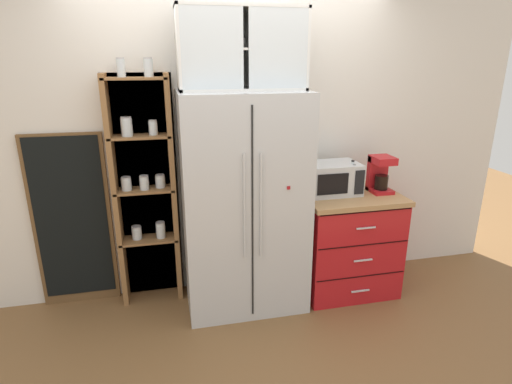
{
  "coord_description": "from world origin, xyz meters",
  "views": [
    {
      "loc": [
        -0.59,
        -2.97,
        1.96
      ],
      "look_at": [
        0.1,
        0.03,
        0.96
      ],
      "focal_mm": 28.71,
      "sensor_mm": 36.0,
      "label": 1
    }
  ],
  "objects_px": {
    "chalkboard_menu": "(73,221)",
    "bottle_clear": "(352,179)",
    "refrigerator": "(244,203)",
    "mug_navy": "(351,189)",
    "mug_charcoal": "(348,186)",
    "coffee_maker": "(380,174)",
    "microwave": "(332,178)",
    "bottle_green": "(353,182)"
  },
  "relations": [
    {
      "from": "mug_charcoal",
      "to": "bottle_clear",
      "type": "height_order",
      "value": "bottle_clear"
    },
    {
      "from": "chalkboard_menu",
      "to": "bottle_clear",
      "type": "bearing_deg",
      "value": -7.64
    },
    {
      "from": "microwave",
      "to": "bottle_clear",
      "type": "distance_m",
      "value": 0.16
    },
    {
      "from": "mug_charcoal",
      "to": "bottle_green",
      "type": "xyz_separation_m",
      "value": [
        -0.0,
        -0.09,
        0.07
      ]
    },
    {
      "from": "refrigerator",
      "to": "bottle_green",
      "type": "distance_m",
      "value": 0.92
    },
    {
      "from": "refrigerator",
      "to": "coffee_maker",
      "type": "xyz_separation_m",
      "value": [
        1.18,
        0.01,
        0.17
      ]
    },
    {
      "from": "refrigerator",
      "to": "chalkboard_menu",
      "type": "bearing_deg",
      "value": 167.57
    },
    {
      "from": "bottle_green",
      "to": "coffee_maker",
      "type": "bearing_deg",
      "value": 11.19
    },
    {
      "from": "bottle_green",
      "to": "mug_navy",
      "type": "bearing_deg",
      "value": 86.79
    },
    {
      "from": "mug_charcoal",
      "to": "chalkboard_menu",
      "type": "height_order",
      "value": "chalkboard_menu"
    },
    {
      "from": "coffee_maker",
      "to": "mug_charcoal",
      "type": "distance_m",
      "value": 0.29
    },
    {
      "from": "coffee_maker",
      "to": "bottle_green",
      "type": "distance_m",
      "value": 0.27
    },
    {
      "from": "mug_navy",
      "to": "bottle_clear",
      "type": "height_order",
      "value": "bottle_clear"
    },
    {
      "from": "microwave",
      "to": "chalkboard_menu",
      "type": "height_order",
      "value": "chalkboard_menu"
    },
    {
      "from": "coffee_maker",
      "to": "bottle_green",
      "type": "height_order",
      "value": "coffee_maker"
    },
    {
      "from": "refrigerator",
      "to": "bottle_clear",
      "type": "bearing_deg",
      "value": -0.41
    },
    {
      "from": "mug_navy",
      "to": "bottle_green",
      "type": "relative_size",
      "value": 0.47
    },
    {
      "from": "mug_charcoal",
      "to": "bottle_clear",
      "type": "relative_size",
      "value": 0.39
    },
    {
      "from": "microwave",
      "to": "mug_charcoal",
      "type": "xyz_separation_m",
      "value": [
        0.15,
        -0.0,
        -0.08
      ]
    },
    {
      "from": "bottle_clear",
      "to": "refrigerator",
      "type": "bearing_deg",
      "value": 179.59
    },
    {
      "from": "refrigerator",
      "to": "bottle_clear",
      "type": "distance_m",
      "value": 0.92
    },
    {
      "from": "coffee_maker",
      "to": "mug_navy",
      "type": "height_order",
      "value": "coffee_maker"
    },
    {
      "from": "refrigerator",
      "to": "chalkboard_menu",
      "type": "relative_size",
      "value": 1.22
    },
    {
      "from": "mug_charcoal",
      "to": "chalkboard_menu",
      "type": "distance_m",
      "value": 2.28
    },
    {
      "from": "mug_navy",
      "to": "chalkboard_menu",
      "type": "bearing_deg",
      "value": 172.26
    },
    {
      "from": "mug_charcoal",
      "to": "coffee_maker",
      "type": "bearing_deg",
      "value": -8.61
    },
    {
      "from": "coffee_maker",
      "to": "mug_charcoal",
      "type": "xyz_separation_m",
      "value": [
        -0.26,
        0.04,
        -0.11
      ]
    },
    {
      "from": "mug_charcoal",
      "to": "refrigerator",
      "type": "bearing_deg",
      "value": -176.57
    },
    {
      "from": "refrigerator",
      "to": "chalkboard_menu",
      "type": "height_order",
      "value": "refrigerator"
    },
    {
      "from": "microwave",
      "to": "mug_charcoal",
      "type": "distance_m",
      "value": 0.17
    },
    {
      "from": "mug_navy",
      "to": "coffee_maker",
      "type": "bearing_deg",
      "value": 5.49
    },
    {
      "from": "refrigerator",
      "to": "mug_navy",
      "type": "xyz_separation_m",
      "value": [
        0.91,
        -0.01,
        0.06
      ]
    },
    {
      "from": "mug_navy",
      "to": "bottle_clear",
      "type": "bearing_deg",
      "value": 109.99
    },
    {
      "from": "coffee_maker",
      "to": "mug_navy",
      "type": "relative_size",
      "value": 2.51
    },
    {
      "from": "chalkboard_menu",
      "to": "bottle_green",
      "type": "bearing_deg",
      "value": -8.42
    },
    {
      "from": "bottle_clear",
      "to": "chalkboard_menu",
      "type": "height_order",
      "value": "chalkboard_menu"
    },
    {
      "from": "bottle_green",
      "to": "chalkboard_menu",
      "type": "distance_m",
      "value": 2.3
    },
    {
      "from": "refrigerator",
      "to": "mug_navy",
      "type": "height_order",
      "value": "refrigerator"
    },
    {
      "from": "coffee_maker",
      "to": "mug_navy",
      "type": "distance_m",
      "value": 0.29
    },
    {
      "from": "refrigerator",
      "to": "coffee_maker",
      "type": "distance_m",
      "value": 1.19
    },
    {
      "from": "microwave",
      "to": "mug_navy",
      "type": "height_order",
      "value": "microwave"
    },
    {
      "from": "refrigerator",
      "to": "bottle_green",
      "type": "height_order",
      "value": "refrigerator"
    }
  ]
}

